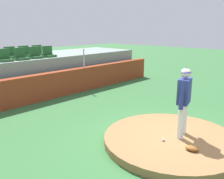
{
  "coord_description": "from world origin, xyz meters",
  "views": [
    {
      "loc": [
        -5.31,
        -2.79,
        2.92
      ],
      "look_at": [
        0.0,
        2.08,
        1.09
      ],
      "focal_mm": 38.98,
      "sensor_mm": 36.0,
      "label": 1
    }
  ],
  "objects": [
    {
      "name": "stadium_chair_2",
      "position": [
        0.37,
        7.01,
        1.77
      ],
      "size": [
        0.48,
        0.44,
        0.5
      ],
      "rotation": [
        0.0,
        0.0,
        3.14
      ],
      "color": "#255729",
      "rests_on": "bleacher_platform"
    },
    {
      "name": "pitchers_mound",
      "position": [
        0.0,
        0.0,
        0.1
      ],
      "size": [
        3.49,
        3.49,
        0.19
      ],
      "primitive_type": "cylinder",
      "color": "olive",
      "rests_on": "ground_plane"
    },
    {
      "name": "stadium_chair_0",
      "position": [
        -1.03,
        6.96,
        1.77
      ],
      "size": [
        0.48,
        0.44,
        0.5
      ],
      "rotation": [
        0.0,
        0.0,
        3.14
      ],
      "color": "#255729",
      "rests_on": "bleacher_platform"
    },
    {
      "name": "stadium_chair_1",
      "position": [
        -0.34,
        6.95,
        1.77
      ],
      "size": [
        0.48,
        0.44,
        0.5
      ],
      "rotation": [
        0.0,
        0.0,
        3.14
      ],
      "color": "#255729",
      "rests_on": "bleacher_platform"
    },
    {
      "name": "fielding_glove",
      "position": [
        -0.35,
        -0.72,
        0.25
      ],
      "size": [
        0.23,
        0.32,
        0.11
      ],
      "primitive_type": "ellipsoid",
      "rotation": [
        0.0,
        0.0,
        1.69
      ],
      "color": "brown",
      "rests_on": "pitchers_mound"
    },
    {
      "name": "brick_barrier",
      "position": [
        0.0,
        5.94,
        0.55
      ],
      "size": [
        13.8,
        0.4,
        1.1
      ],
      "primitive_type": "cube",
      "color": "maroon",
      "rests_on": "ground_plane"
    },
    {
      "name": "fence_post_right",
      "position": [
        2.24,
        5.94,
        1.54
      ],
      "size": [
        0.06,
        0.06,
        0.88
      ],
      "primitive_type": "cylinder",
      "color": "silver",
      "rests_on": "brick_barrier"
    },
    {
      "name": "stadium_chair_5",
      "position": [
        -0.34,
        7.89,
        1.77
      ],
      "size": [
        0.48,
        0.44,
        0.5
      ],
      "rotation": [
        0.0,
        0.0,
        3.14
      ],
      "color": "#255729",
      "rests_on": "bleacher_platform"
    },
    {
      "name": "bleacher_platform",
      "position": [
        0.0,
        8.05,
        0.81
      ],
      "size": [
        13.16,
        3.19,
        1.62
      ],
      "primitive_type": "cube",
      "color": "gray",
      "rests_on": "ground_plane"
    },
    {
      "name": "baseball",
      "position": [
        -0.36,
        0.02,
        0.23
      ],
      "size": [
        0.07,
        0.07,
        0.07
      ],
      "primitive_type": "sphere",
      "color": "white",
      "rests_on": "pitchers_mound"
    },
    {
      "name": "stadium_chair_6",
      "position": [
        0.33,
        7.9,
        1.77
      ],
      "size": [
        0.48,
        0.44,
        0.5
      ],
      "rotation": [
        0.0,
        0.0,
        3.14
      ],
      "color": "#255729",
      "rests_on": "bleacher_platform"
    },
    {
      "name": "pitcher",
      "position": [
        0.24,
        -0.16,
        1.24
      ],
      "size": [
        0.8,
        0.38,
        1.81
      ],
      "rotation": [
        0.0,
        0.0,
        0.27
      ],
      "color": "silver",
      "rests_on": "pitchers_mound"
    },
    {
      "name": "stadium_chair_3",
      "position": [
        1.02,
        6.99,
        1.77
      ],
      "size": [
        0.48,
        0.44,
        0.5
      ],
      "rotation": [
        0.0,
        0.0,
        3.14
      ],
      "color": "#255729",
      "rests_on": "bleacher_platform"
    },
    {
      "name": "ground_plane",
      "position": [
        0.0,
        0.0,
        0.0
      ],
      "size": [
        60.0,
        60.0,
        0.0
      ],
      "primitive_type": "plane",
      "color": "#356B38"
    },
    {
      "name": "stadium_chair_7",
      "position": [
        1.03,
        7.9,
        1.77
      ],
      "size": [
        0.48,
        0.44,
        0.5
      ],
      "rotation": [
        0.0,
        0.0,
        3.14
      ],
      "color": "#255729",
      "rests_on": "bleacher_platform"
    }
  ]
}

